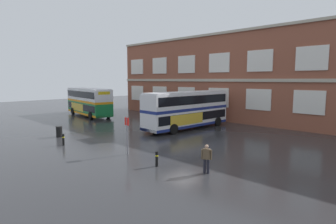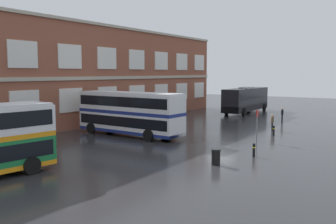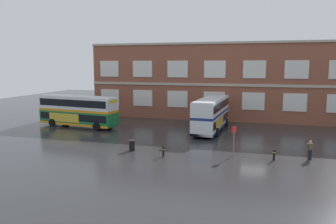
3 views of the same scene
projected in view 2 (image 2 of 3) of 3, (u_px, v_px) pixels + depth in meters
The scene contains 10 objects.
ground_plane at pixel (203, 132), 37.03m from camera, with size 120.00×120.00×0.00m, color #2B2B2D.
brick_terminal_building at pixel (82, 76), 44.61m from camera, with size 49.08×8.19×11.32m.
double_decker_middle at pixel (130, 113), 34.96m from camera, with size 3.26×11.11×4.07m.
touring_coach at pixel (246, 100), 55.16m from camera, with size 12.02×2.95×3.80m.
waiting_passenger at pixel (282, 114), 45.07m from camera, with size 0.64×0.30×1.70m.
second_passenger at pixel (272, 122), 37.94m from camera, with size 0.62×0.39×1.70m.
bus_stand_flag at pixel (257, 122), 32.09m from camera, with size 0.44×0.10×2.70m.
station_litter_bin at pixel (216, 157), 23.89m from camera, with size 0.60×0.60×1.03m.
safety_bollard_west at pixel (274, 131), 34.89m from camera, with size 0.19×0.19×0.95m.
safety_bollard_east at pixel (254, 150), 26.14m from camera, with size 0.19×0.19×0.95m.
Camera 2 is at (-32.53, -15.18, 5.86)m, focal length 40.03 mm.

